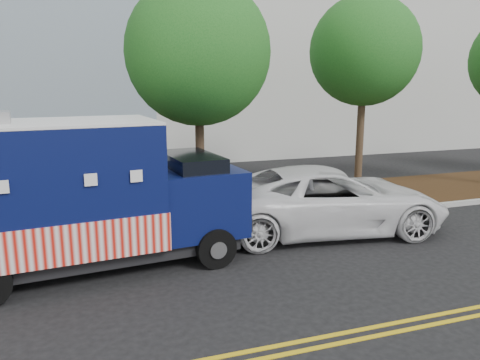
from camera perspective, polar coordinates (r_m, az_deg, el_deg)
name	(u,v)px	position (r m, az deg, el deg)	size (l,w,h in m)	color
ground	(155,257)	(11.37, -10.32, -9.19)	(120.00, 120.00, 0.00)	black
curb	(147,236)	(12.65, -11.29, -6.66)	(120.00, 0.18, 0.15)	#9E9E99
mulch_strip	(137,215)	(14.65, -12.41, -4.15)	(120.00, 4.00, 0.15)	#33200E
tree_b	(198,53)	(13.72, -5.11, 15.18)	(4.13, 4.13, 6.92)	#38281C
tree_c	(364,51)	(17.12, 14.93, 14.92)	(3.75, 3.75, 6.96)	#38281C
sign_post	(21,202)	(12.49, -25.17, -2.45)	(0.06, 0.06, 2.40)	#473828
food_truck	(77,200)	(10.57, -19.26, -2.31)	(6.83, 3.11, 3.49)	black
white_car	(328,200)	(13.02, 10.69, -2.35)	(2.97, 6.43, 1.79)	silver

